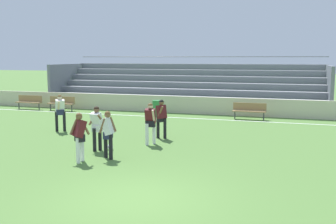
# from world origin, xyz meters

# --- Properties ---
(ground_plane) EXTENTS (160.00, 160.00, 0.00)m
(ground_plane) POSITION_xyz_m (0.00, 0.00, 0.00)
(ground_plane) COLOR #517A38
(field_line_sideline) EXTENTS (44.00, 0.12, 0.01)m
(field_line_sideline) POSITION_xyz_m (0.00, 12.73, 0.00)
(field_line_sideline) COLOR white
(field_line_sideline) RESTS_ON ground
(sideline_wall) EXTENTS (48.00, 0.16, 1.04)m
(sideline_wall) POSITION_xyz_m (0.00, 14.55, 0.52)
(sideline_wall) COLOR beige
(sideline_wall) RESTS_ON ground
(bleacher_stand) EXTENTS (18.69, 5.08, 3.45)m
(bleacher_stand) POSITION_xyz_m (-3.71, 17.94, 1.51)
(bleacher_stand) COLOR #B2B2B7
(bleacher_stand) RESTS_ON ground
(bench_centre_sideline) EXTENTS (1.80, 0.40, 0.90)m
(bench_centre_sideline) POSITION_xyz_m (-13.03, 13.37, 0.55)
(bench_centre_sideline) COLOR #99754C
(bench_centre_sideline) RESTS_ON ground
(bench_near_bin) EXTENTS (1.80, 0.40, 0.90)m
(bench_near_bin) POSITION_xyz_m (-10.61, 13.37, 0.55)
(bench_near_bin) COLOR #99754C
(bench_near_bin) RESTS_ON ground
(bench_far_right) EXTENTS (1.80, 0.40, 0.90)m
(bench_far_right) POSITION_xyz_m (1.20, 13.37, 0.55)
(bench_far_right) COLOR #99754C
(bench_far_right) RESTS_ON ground
(trash_bin) EXTENTS (0.54, 0.54, 0.92)m
(trash_bin) POSITION_xyz_m (-4.02, 12.99, 0.46)
(trash_bin) COLOR #2D7F3D
(trash_bin) RESTS_ON ground
(player_white_dropping_back) EXTENTS (0.54, 0.47, 1.63)m
(player_white_dropping_back) POSITION_xyz_m (-3.25, 4.20, 0.97)
(player_white_dropping_back) COLOR black
(player_white_dropping_back) RESTS_ON ground
(player_white_pressing_high) EXTENTS (0.47, 0.44, 1.61)m
(player_white_pressing_high) POSITION_xyz_m (-2.37, 3.30, 0.95)
(player_white_pressing_high) COLOR black
(player_white_pressing_high) RESTS_ON ground
(player_dark_wide_right) EXTENTS (0.62, 0.54, 1.62)m
(player_dark_wide_right) POSITION_xyz_m (-3.03, 2.61, 0.95)
(player_dark_wide_right) COLOR white
(player_dark_wide_right) RESTS_ON ground
(player_dark_on_ball) EXTENTS (0.44, 0.56, 1.63)m
(player_dark_on_ball) POSITION_xyz_m (-1.77, 5.76, 0.96)
(player_dark_on_ball) COLOR white
(player_dark_on_ball) RESTS_ON ground
(player_white_wide_left) EXTENTS (0.53, 0.73, 1.69)m
(player_white_wide_left) POSITION_xyz_m (-6.66, 7.12, 1.01)
(player_white_wide_left) COLOR black
(player_white_wide_left) RESTS_ON ground
(player_dark_overlapping) EXTENTS (0.47, 0.65, 1.63)m
(player_dark_overlapping) POSITION_xyz_m (-1.74, 7.02, 0.97)
(player_dark_overlapping) COLOR black
(player_dark_overlapping) RESTS_ON ground
(soccer_ball) EXTENTS (0.22, 0.22, 0.22)m
(soccer_ball) POSITION_xyz_m (-2.87, 4.46, 0.11)
(soccer_ball) COLOR white
(soccer_ball) RESTS_ON ground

